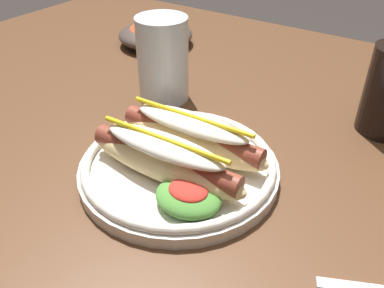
% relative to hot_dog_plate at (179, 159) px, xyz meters
% --- Properties ---
extents(dining_table, '(1.46, 0.88, 0.74)m').
position_rel_hot_dog_plate_xyz_m(dining_table, '(-0.01, 0.19, -0.12)').
color(dining_table, '#51331E').
rests_on(dining_table, ground_plane).
extents(hot_dog_plate, '(0.26, 0.26, 0.08)m').
position_rel_hot_dog_plate_xyz_m(hot_dog_plate, '(0.00, 0.00, 0.00)').
color(hot_dog_plate, silver).
rests_on(hot_dog_plate, dining_table).
extents(water_cup, '(0.08, 0.08, 0.14)m').
position_rel_hot_dog_plate_xyz_m(water_cup, '(-0.15, 0.16, 0.04)').
color(water_cup, silver).
rests_on(water_cup, dining_table).
extents(side_bowl, '(0.16, 0.16, 0.05)m').
position_rel_hot_dog_plate_xyz_m(side_bowl, '(-0.32, 0.35, -0.00)').
color(side_bowl, '#423833').
rests_on(side_bowl, dining_table).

